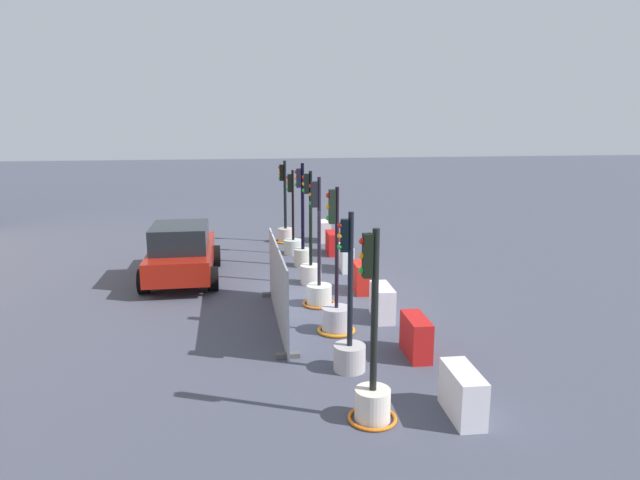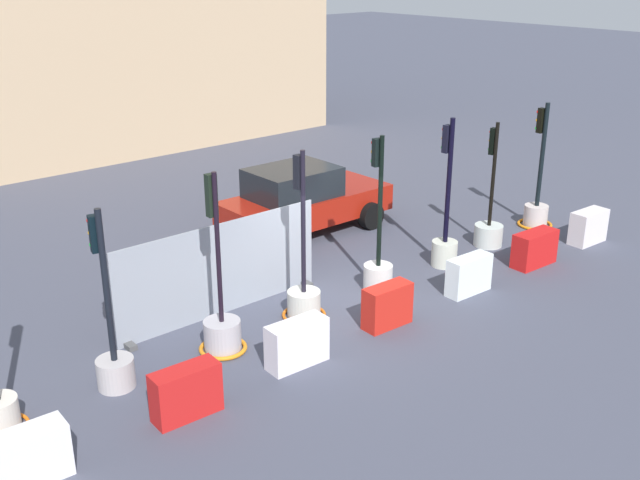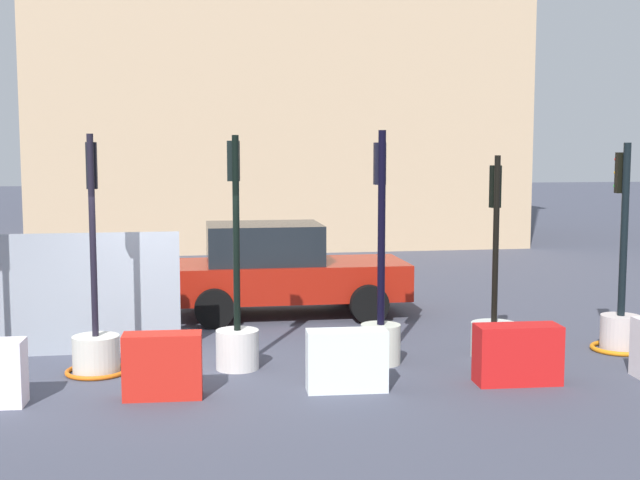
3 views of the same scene
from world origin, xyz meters
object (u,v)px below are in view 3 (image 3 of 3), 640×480
(traffic_light_5, at_px, (381,316))
(construction_barrier_3, at_px, (163,366))
(construction_barrier_4, at_px, (347,360))
(car_red_compact, at_px, (280,270))
(traffic_light_4, at_px, (237,326))
(traffic_light_7, at_px, (621,317))
(traffic_light_6, at_px, (494,326))
(traffic_light_3, at_px, (96,339))
(construction_barrier_5, at_px, (518,354))

(traffic_light_5, relative_size, construction_barrier_3, 3.39)
(construction_barrier_3, bearing_deg, construction_barrier_4, -1.76)
(construction_barrier_4, xyz_separation_m, car_red_compact, (-0.27, 5.14, 0.46))
(traffic_light_4, height_order, traffic_light_7, traffic_light_4)
(car_red_compact, bearing_deg, traffic_light_6, -52.70)
(traffic_light_5, height_order, construction_barrier_3, traffic_light_5)
(construction_barrier_4, bearing_deg, traffic_light_7, 17.74)
(traffic_light_3, relative_size, traffic_light_7, 1.04)
(traffic_light_4, height_order, construction_barrier_5, traffic_light_4)
(traffic_light_5, height_order, traffic_light_7, traffic_light_5)
(traffic_light_3, distance_m, traffic_light_5, 4.09)
(traffic_light_3, relative_size, traffic_light_5, 0.98)
(traffic_light_3, distance_m, car_red_compact, 4.82)
(traffic_light_6, relative_size, construction_barrier_3, 3.03)
(traffic_light_4, height_order, construction_barrier_4, traffic_light_4)
(traffic_light_5, relative_size, traffic_light_6, 1.12)
(construction_barrier_4, bearing_deg, traffic_light_6, 29.13)
(traffic_light_6, relative_size, car_red_compact, 0.68)
(construction_barrier_3, relative_size, car_red_compact, 0.22)
(traffic_light_6, xyz_separation_m, car_red_compact, (-2.83, 3.72, 0.38))
(construction_barrier_3, bearing_deg, car_red_compact, 67.55)
(traffic_light_6, xyz_separation_m, construction_barrier_4, (-2.56, -1.43, -0.08))
(traffic_light_5, bearing_deg, construction_barrier_3, -158.40)
(traffic_light_3, xyz_separation_m, traffic_light_4, (1.98, -0.07, 0.13))
(traffic_light_5, distance_m, construction_barrier_3, 3.38)
(traffic_light_6, xyz_separation_m, construction_barrier_3, (-4.93, -1.35, -0.07))
(traffic_light_5, distance_m, traffic_light_6, 1.81)
(traffic_light_6, bearing_deg, traffic_light_4, -179.03)
(traffic_light_6, relative_size, traffic_light_7, 0.94)
(construction_barrier_3, xyz_separation_m, car_red_compact, (2.09, 5.07, 0.45))
(traffic_light_3, bearing_deg, construction_barrier_4, -23.31)
(traffic_light_4, relative_size, traffic_light_7, 1.03)
(traffic_light_6, relative_size, construction_barrier_5, 2.64)
(traffic_light_3, height_order, construction_barrier_3, traffic_light_3)
(construction_barrier_4, bearing_deg, traffic_light_3, 156.69)
(traffic_light_5, bearing_deg, traffic_light_7, 2.61)
(traffic_light_3, relative_size, car_red_compact, 0.75)
(construction_barrier_4, relative_size, construction_barrier_5, 0.92)
(traffic_light_6, height_order, construction_barrier_5, traffic_light_6)
(traffic_light_6, height_order, car_red_compact, traffic_light_6)
(construction_barrier_3, bearing_deg, traffic_light_3, 125.00)
(construction_barrier_3, distance_m, car_red_compact, 5.50)
(traffic_light_7, distance_m, construction_barrier_3, 7.18)
(traffic_light_3, height_order, traffic_light_7, traffic_light_3)
(traffic_light_7, bearing_deg, construction_barrier_5, -146.76)
(construction_barrier_3, bearing_deg, traffic_light_4, 51.26)
(traffic_light_4, distance_m, car_red_compact, 3.94)
(traffic_light_4, height_order, traffic_light_6, traffic_light_4)
(traffic_light_3, xyz_separation_m, traffic_light_7, (7.98, 0.06, 0.04))
(traffic_light_6, bearing_deg, car_red_compact, 127.30)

